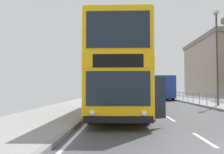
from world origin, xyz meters
TOP-DOWN VIEW (x-y plane):
  - double_decker_bus_main at (-2.63, 8.91)m, footprint 3.35×10.85m
  - background_bus_far_lane at (2.96, 28.97)m, footprint 2.78×10.10m
  - pedestrian_railing_far_kerb at (4.45, 15.61)m, footprint 0.05×27.37m
  - street_lamp_far_side at (5.37, 14.77)m, footprint 0.28×0.60m

SIDE VIEW (x-z plane):
  - pedestrian_railing_far_kerb at x=4.45m, z-range 0.31..1.26m
  - background_bus_far_lane at x=2.96m, z-range 0.15..3.27m
  - double_decker_bus_main at x=-2.63m, z-range 0.10..4.66m
  - street_lamp_far_side at x=5.37m, z-range 0.75..8.50m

